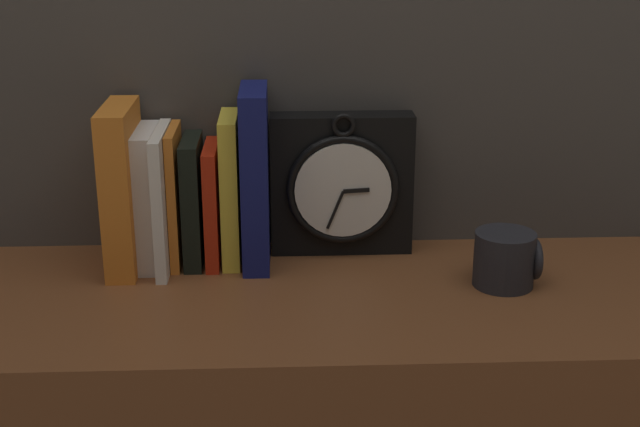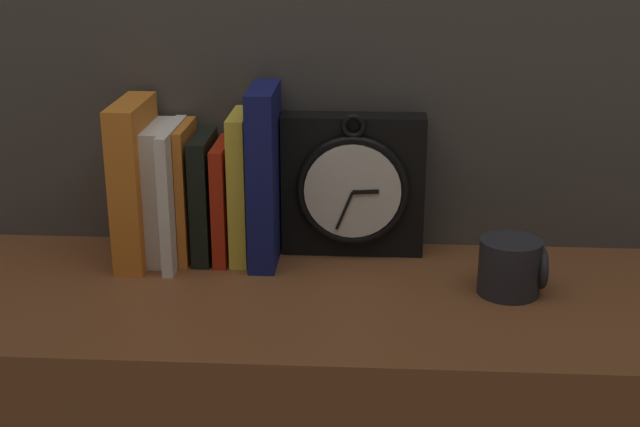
# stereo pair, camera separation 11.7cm
# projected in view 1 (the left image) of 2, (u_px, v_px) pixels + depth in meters

# --- Properties ---
(clock) EXTENTS (0.21, 0.06, 0.22)m
(clock) POSITION_uv_depth(u_px,v_px,m) (342.00, 185.00, 1.32)
(clock) COLOR black
(clock) RESTS_ON bookshelf
(book_slot0_orange) EXTENTS (0.04, 0.15, 0.24)m
(book_slot0_orange) POSITION_uv_depth(u_px,v_px,m) (123.00, 188.00, 1.27)
(book_slot0_orange) COLOR orange
(book_slot0_orange) RESTS_ON bookshelf
(book_slot1_white) EXTENTS (0.03, 0.12, 0.20)m
(book_slot1_white) POSITION_uv_depth(u_px,v_px,m) (149.00, 197.00, 1.28)
(book_slot1_white) COLOR white
(book_slot1_white) RESTS_ON bookshelf
(book_slot2_white) EXTENTS (0.02, 0.15, 0.20)m
(book_slot2_white) POSITION_uv_depth(u_px,v_px,m) (164.00, 199.00, 1.27)
(book_slot2_white) COLOR silver
(book_slot2_white) RESTS_ON bookshelf
(book_slot3_orange) EXTENTS (0.01, 0.11, 0.20)m
(book_slot3_orange) POSITION_uv_depth(u_px,v_px,m) (176.00, 196.00, 1.29)
(book_slot3_orange) COLOR orange
(book_slot3_orange) RESTS_ON bookshelf
(book_slot4_black) EXTENTS (0.03, 0.11, 0.19)m
(book_slot4_black) POSITION_uv_depth(u_px,v_px,m) (193.00, 201.00, 1.29)
(book_slot4_black) COLOR black
(book_slot4_black) RESTS_ON bookshelf
(book_slot5_red) EXTENTS (0.02, 0.11, 0.18)m
(book_slot5_red) POSITION_uv_depth(u_px,v_px,m) (213.00, 204.00, 1.30)
(book_slot5_red) COLOR red
(book_slot5_red) RESTS_ON bookshelf
(book_slot6_yellow) EXTENTS (0.03, 0.11, 0.22)m
(book_slot6_yellow) POSITION_uv_depth(u_px,v_px,m) (231.00, 189.00, 1.29)
(book_slot6_yellow) COLOR yellow
(book_slot6_yellow) RESTS_ON bookshelf
(book_slot7_navy) EXTENTS (0.04, 0.13, 0.26)m
(book_slot7_navy) POSITION_uv_depth(u_px,v_px,m) (255.00, 178.00, 1.28)
(book_slot7_navy) COLOR navy
(book_slot7_navy) RESTS_ON bookshelf
(mug) EXTENTS (0.09, 0.08, 0.08)m
(mug) POSITION_uv_depth(u_px,v_px,m) (506.00, 259.00, 1.23)
(mug) COLOR #232328
(mug) RESTS_ON bookshelf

